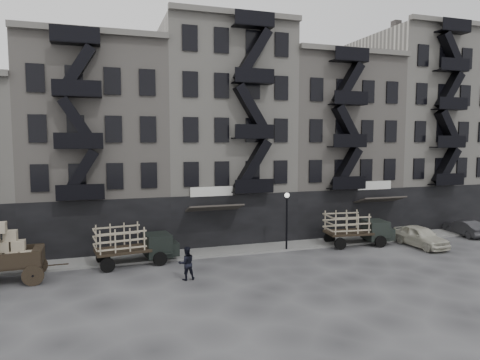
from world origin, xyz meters
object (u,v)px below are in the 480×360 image
object	(u,v)px
stake_truck_west	(134,242)
pedestrian_mid	(187,263)
wagon	(3,249)
stake_truck_east	(357,226)
car_east	(420,236)
car_far	(465,228)

from	to	relation	value
stake_truck_west	pedestrian_mid	xyz separation A→B (m)	(2.65, -4.05, -0.52)
wagon	pedestrian_mid	size ratio (longest dim) A/B	2.14
wagon	stake_truck_east	world-z (taller)	wagon
car_east	car_far	size ratio (longest dim) A/B	1.16
stake_truck_east	car_east	xyz separation A→B (m)	(4.36, -1.82, -0.70)
wagon	pedestrian_mid	world-z (taller)	wagon
wagon	car_east	xyz separation A→B (m)	(28.28, -0.39, -1.20)
wagon	stake_truck_west	world-z (taller)	wagon
car_far	wagon	bearing A→B (deg)	9.84
stake_truck_west	stake_truck_east	distance (m)	16.65
wagon	car_far	size ratio (longest dim) A/B	1.04
wagon	stake_truck_west	xyz separation A→B (m)	(7.27, 1.46, -0.50)
wagon	car_east	distance (m)	28.31
wagon	car_far	world-z (taller)	wagon
stake_truck_east	stake_truck_west	bearing A→B (deg)	-173.67
car_east	car_far	xyz separation A→B (m)	(6.28, 1.91, -0.13)
stake_truck_east	car_east	distance (m)	4.78
wagon	car_far	bearing A→B (deg)	1.44
wagon	pedestrian_mid	bearing A→B (deg)	-15.72
wagon	stake_truck_east	xyz separation A→B (m)	(23.92, 1.43, -0.50)
stake_truck_east	pedestrian_mid	world-z (taller)	stake_truck_east
stake_truck_east	pedestrian_mid	bearing A→B (deg)	-157.54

